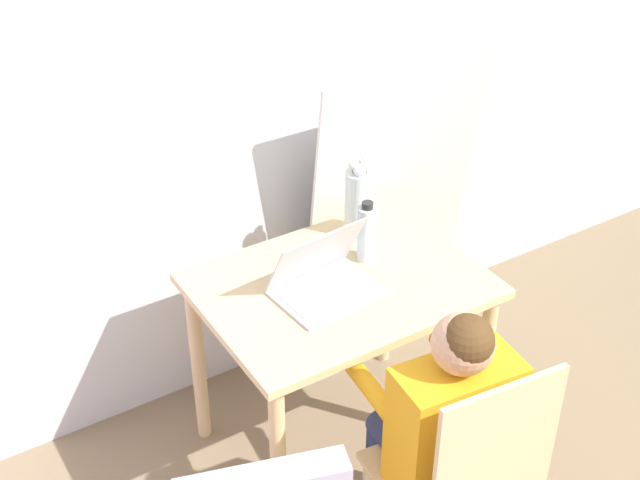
# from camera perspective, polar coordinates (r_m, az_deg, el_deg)

# --- Properties ---
(wall_back) EXTENTS (6.40, 0.05, 2.50)m
(wall_back) POSITION_cam_1_polar(r_m,az_deg,el_deg) (3.15, -2.12, 11.22)
(wall_back) COLOR silver
(wall_back) RESTS_ON ground_plane
(dining_table) EXTENTS (0.91, 0.68, 0.73)m
(dining_table) POSITION_cam_1_polar(r_m,az_deg,el_deg) (2.98, 1.28, -4.44)
(dining_table) COLOR #D6B784
(dining_table) RESTS_ON ground_plane
(person_seated) EXTENTS (0.40, 0.45, 1.02)m
(person_seated) POSITION_cam_1_polar(r_m,az_deg,el_deg) (2.61, 8.00, -10.99)
(person_seated) COLOR orange
(person_seated) RESTS_ON ground_plane
(laptop) EXTENTS (0.35, 0.27, 0.22)m
(laptop) POSITION_cam_1_polar(r_m,az_deg,el_deg) (2.85, 0.20, -2.38)
(laptop) COLOR #B2B2B7
(laptop) RESTS_ON dining_table
(flower_vase) EXTENTS (0.10, 0.10, 0.31)m
(flower_vase) POSITION_cam_1_polar(r_m,az_deg,el_deg) (3.09, 2.52, 2.68)
(flower_vase) COLOR silver
(flower_vase) RESTS_ON dining_table
(water_bottle) EXTENTS (0.06, 0.06, 0.22)m
(water_bottle) POSITION_cam_1_polar(r_m,az_deg,el_deg) (2.97, 3.04, 0.47)
(water_bottle) COLOR silver
(water_bottle) RESTS_ON dining_table
(cardboard_panel) EXTENTS (0.74, 0.19, 1.24)m
(cardboard_panel) POSITION_cam_1_polar(r_m,az_deg,el_deg) (3.51, 4.54, 2.06)
(cardboard_panel) COLOR silver
(cardboard_panel) RESTS_ON ground_plane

